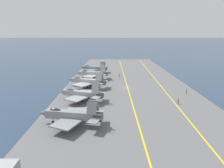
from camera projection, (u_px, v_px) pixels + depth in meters
name	position (u px, v px, depth m)	size (l,w,h in m)	color
ground_plane	(128.00, 89.00, 79.08)	(2000.00, 2000.00, 0.00)	navy
carrier_deck	(128.00, 88.00, 79.03)	(178.96, 49.89, 0.40)	slate
deck_stripe_foul_line	(162.00, 88.00, 79.01)	(161.06, 0.36, 0.01)	yellow
deck_stripe_centerline	(128.00, 88.00, 78.98)	(161.06, 0.36, 0.01)	yellow
parked_jet_nearest	(71.00, 115.00, 46.29)	(12.97, 15.72, 6.19)	gray
parked_jet_second	(81.00, 94.00, 63.32)	(12.84, 15.72, 6.36)	#93999E
parked_jet_third	(87.00, 81.00, 78.86)	(13.94, 17.04, 6.01)	#9EA3A8
parked_jet_fourth	(92.00, 73.00, 93.81)	(13.50, 15.76, 6.49)	#A8AAAF
parked_jet_fifth	(94.00, 68.00, 109.70)	(11.99, 16.12, 6.11)	gray
crew_green_vest	(186.00, 91.00, 70.56)	(0.38, 0.26, 1.78)	#4C473D
crew_brown_vest	(120.00, 75.00, 97.43)	(0.46, 0.43, 1.80)	#383328
crew_red_vest	(178.00, 101.00, 60.44)	(0.41, 0.31, 1.75)	#232328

